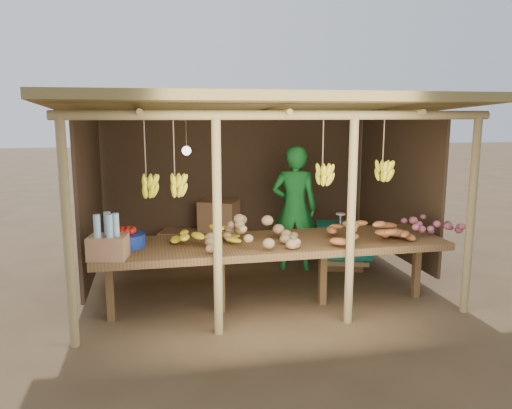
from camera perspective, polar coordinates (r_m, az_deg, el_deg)
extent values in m
plane|color=brown|center=(6.77, 0.00, -8.78)|extent=(60.00, 60.00, 0.00)
cylinder|color=tan|center=(4.96, -20.73, -3.32)|extent=(0.09, 0.09, 2.20)
cylinder|color=tan|center=(5.96, 23.35, -1.30)|extent=(0.09, 0.09, 2.20)
cylinder|color=tan|center=(7.88, -17.43, 1.70)|extent=(0.09, 0.09, 2.20)
cylinder|color=tan|center=(8.55, 11.83, 2.58)|extent=(0.09, 0.09, 2.20)
cylinder|color=tan|center=(4.93, -4.44, -2.75)|extent=(0.09, 0.09, 2.20)
cylinder|color=tan|center=(5.28, 10.80, -2.02)|extent=(0.09, 0.09, 2.20)
cylinder|color=tan|center=(4.94, 3.59, 10.16)|extent=(4.40, 0.09, 0.09)
cylinder|color=tan|center=(7.87, -2.25, 10.18)|extent=(4.40, 0.09, 0.09)
cube|color=olive|center=(6.40, 0.00, 10.99)|extent=(4.70, 3.50, 0.28)
cube|color=#4A3522|center=(7.92, -2.18, 3.00)|extent=(4.20, 0.04, 1.98)
cube|color=#4A3522|center=(6.59, -18.38, 1.02)|extent=(0.04, 2.40, 1.98)
cube|color=#4A3522|center=(7.36, 15.74, 2.08)|extent=(0.04, 2.40, 1.98)
cube|color=brown|center=(5.66, 1.96, -4.56)|extent=(3.90, 1.05, 0.08)
cube|color=brown|center=(5.65, -16.35, -9.26)|extent=(0.08, 0.08, 0.72)
cube|color=brown|center=(5.67, -4.04, -8.78)|extent=(0.08, 0.08, 0.72)
cube|color=brown|center=(5.94, 7.63, -7.96)|extent=(0.08, 0.08, 0.72)
cube|color=brown|center=(6.42, 17.86, -6.97)|extent=(0.08, 0.08, 0.72)
cylinder|color=navy|center=(5.57, -14.55, -3.98)|extent=(0.40, 0.40, 0.14)
cube|color=#9E6D47|center=(5.15, -16.55, -4.70)|extent=(0.41, 0.35, 0.23)
imported|color=#1B7B2C|center=(7.12, 4.42, -0.42)|extent=(0.74, 0.58, 1.79)
cube|color=brown|center=(7.43, 9.61, -4.86)|extent=(0.75, 0.69, 0.58)
cube|color=#0C8774|center=(7.36, 9.68, -2.46)|extent=(0.84, 0.77, 0.06)
cube|color=#9E6D47|center=(7.78, -4.20, -4.40)|extent=(0.68, 0.62, 0.44)
cube|color=#9E6D47|center=(7.68, -4.24, -1.20)|extent=(0.68, 0.62, 0.44)
cube|color=#9E6D47|center=(7.73, -8.70, -4.59)|extent=(0.68, 0.62, 0.44)
ellipsoid|color=#4A3522|center=(7.51, -13.46, -5.36)|extent=(0.38, 0.38, 0.51)
ellipsoid|color=#4A3522|center=(7.51, -10.81, -5.27)|extent=(0.38, 0.38, 0.51)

